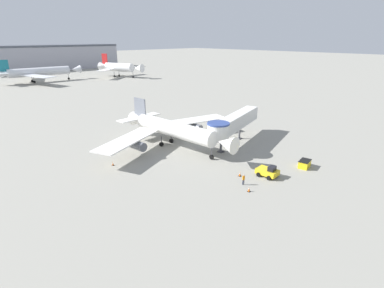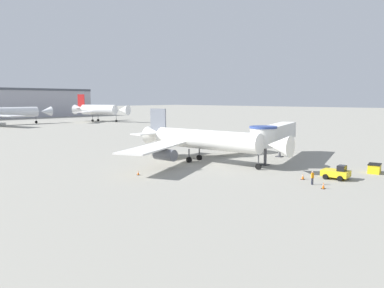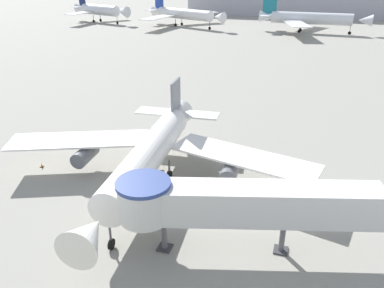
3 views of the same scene
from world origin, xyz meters
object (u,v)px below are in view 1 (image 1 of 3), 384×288
object	(u,v)px
traffic_cone_port_wing	(113,164)
traffic_cone_near_nose	(240,174)
service_container_yellow	(305,164)
ground_crew_marshaller	(244,179)
background_jet_red_tail	(119,67)
main_airplane	(171,129)
traffic_cone_apron_front	(249,189)
jet_bridge	(232,123)
pushback_tug_yellow	(268,172)
background_jet_teal_tail	(37,72)

from	to	relation	value
traffic_cone_port_wing	traffic_cone_near_nose	bearing A→B (deg)	-55.22
service_container_yellow	ground_crew_marshaller	size ratio (longest dim) A/B	1.62
background_jet_red_tail	main_airplane	bearing A→B (deg)	-135.48
main_airplane	traffic_cone_apron_front	world-z (taller)	main_airplane
jet_bridge	pushback_tug_yellow	world-z (taller)	jet_bridge
service_container_yellow	background_jet_teal_tail	distance (m)	136.44
traffic_cone_apron_front	traffic_cone_near_nose	bearing A→B (deg)	52.10
main_airplane	background_jet_teal_tail	size ratio (longest dim) A/B	0.81
background_jet_teal_tail	traffic_cone_port_wing	bearing A→B (deg)	170.66
traffic_cone_near_nose	main_airplane	bearing A→B (deg)	86.43
pushback_tug_yellow	background_jet_red_tail	bearing A→B (deg)	65.27
traffic_cone_apron_front	main_airplane	bearing A→B (deg)	79.10
main_airplane	traffic_cone_near_nose	distance (m)	18.11
main_airplane	service_container_yellow	bearing A→B (deg)	-72.16
jet_bridge	traffic_cone_port_wing	world-z (taller)	jet_bridge
jet_bridge	background_jet_red_tail	world-z (taller)	background_jet_red_tail
main_airplane	jet_bridge	size ratio (longest dim) A/B	1.72
background_jet_teal_tail	traffic_cone_near_nose	bearing A→B (deg)	177.53
main_airplane	ground_crew_marshaller	xyz separation A→B (m)	(-3.08, -19.91, -2.65)
traffic_cone_apron_front	jet_bridge	bearing A→B (deg)	46.12
main_airplane	background_jet_red_tail	size ratio (longest dim) A/B	1.19
jet_bridge	ground_crew_marshaller	size ratio (longest dim) A/B	11.81
jet_bridge	pushback_tug_yellow	xyz separation A→B (m)	(-7.48, -13.31, -3.62)
pushback_tug_yellow	traffic_cone_port_wing	xyz separation A→B (m)	(-15.36, 20.56, -0.49)
service_container_yellow	background_jet_red_tail	xyz separation A→B (m)	(40.91, 126.43, 4.63)
main_airplane	service_container_yellow	xyz separation A→B (m)	(9.35, -23.22, -2.96)
main_airplane	traffic_cone_apron_front	distance (m)	22.37
pushback_tug_yellow	background_jet_red_tail	xyz separation A→B (m)	(48.21, 124.00, 4.49)
jet_bridge	traffic_cone_port_wing	xyz separation A→B (m)	(-22.83, 7.26, -4.11)
traffic_cone_near_nose	service_container_yellow	bearing A→B (deg)	-27.45
traffic_cone_port_wing	traffic_cone_apron_front	world-z (taller)	traffic_cone_apron_front
main_airplane	background_jet_red_tail	distance (m)	114.82
service_container_yellow	main_airplane	bearing A→B (deg)	111.93
background_jet_red_tail	jet_bridge	bearing A→B (deg)	-129.72
jet_bridge	traffic_cone_near_nose	distance (m)	15.35
service_container_yellow	traffic_cone_port_wing	xyz separation A→B (m)	(-22.65, 22.99, -0.35)
service_container_yellow	traffic_cone_port_wing	world-z (taller)	service_container_yellow
background_jet_teal_tail	pushback_tug_yellow	bearing A→B (deg)	179.00
traffic_cone_port_wing	ground_crew_marshaller	size ratio (longest dim) A/B	0.37
main_airplane	service_container_yellow	size ratio (longest dim) A/B	12.59
traffic_cone_near_nose	background_jet_red_tail	size ratio (longest dim) A/B	0.03
main_airplane	traffic_cone_port_wing	distance (m)	13.71
main_airplane	background_jet_red_tail	xyz separation A→B (m)	(50.26, 103.22, 1.67)
pushback_tug_yellow	traffic_cone_apron_front	bearing A→B (deg)	-174.82
service_container_yellow	traffic_cone_port_wing	size ratio (longest dim) A/B	4.39
service_container_yellow	background_jet_red_tail	bearing A→B (deg)	72.07
background_jet_red_tail	service_container_yellow	bearing A→B (deg)	-127.45
jet_bridge	ground_crew_marshaller	bearing A→B (deg)	-150.71
background_jet_teal_tail	traffic_cone_apron_front	bearing A→B (deg)	176.41
main_airplane	background_jet_teal_tail	world-z (taller)	background_jet_teal_tail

